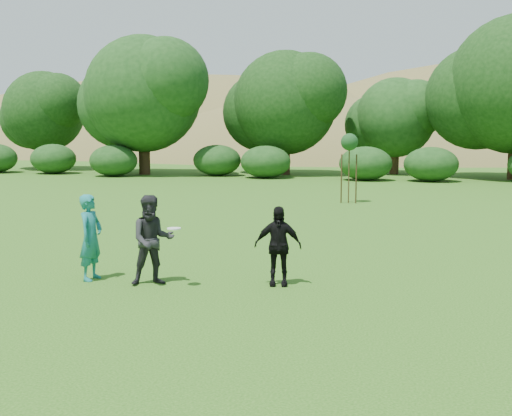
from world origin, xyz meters
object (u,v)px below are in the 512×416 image
(player_teal, at_px, (91,237))
(sapling, at_px, (349,144))
(player_grey, at_px, (152,240))
(player_black, at_px, (278,246))

(player_teal, xyz_separation_m, sapling, (4.02, 14.54, 1.54))
(player_grey, relative_size, sapling, 0.63)
(player_grey, relative_size, player_black, 1.13)
(player_teal, relative_size, player_grey, 0.98)
(player_teal, bearing_deg, sapling, -12.11)
(player_black, xyz_separation_m, sapling, (0.22, 14.14, 1.63))
(player_grey, bearing_deg, player_teal, 147.51)
(player_teal, distance_m, player_grey, 1.37)
(player_grey, distance_m, player_black, 2.48)
(sapling, bearing_deg, player_grey, -100.25)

